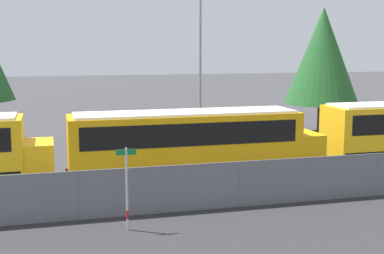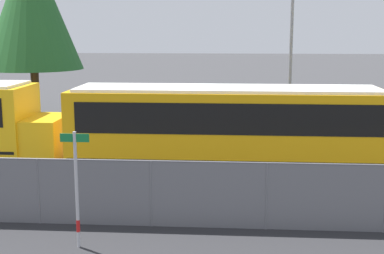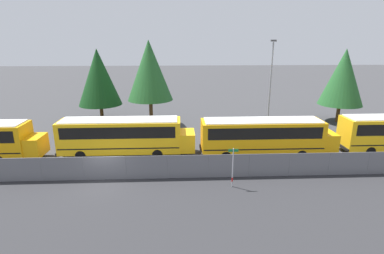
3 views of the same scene
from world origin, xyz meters
TOP-DOWN VIEW (x-y plane):
  - ground_plane at (0.00, 0.00)m, footprint 200.00×200.00m
  - road_strip at (0.00, -6.00)m, footprint 135.71×12.00m
  - fence at (0.00, -0.00)m, footprint 101.78×0.07m
  - school_bus_3 at (0.59, 4.92)m, footprint 11.97×2.55m
  - school_bus_4 at (13.04, 4.19)m, footprint 11.97×2.55m
  - street_sign at (9.22, -1.53)m, footprint 0.70×0.09m
  - light_pole at (15.72, 12.13)m, footprint 0.60×0.24m
  - tree_0 at (-4.37, 17.24)m, footprint 5.34×5.34m
  - tree_1 at (2.15, 14.98)m, footprint 5.36×5.36m
  - tree_2 at (25.57, 15.14)m, footprint 5.23×5.23m

SIDE VIEW (x-z plane):
  - ground_plane at x=0.00m, z-range 0.00..0.00m
  - road_strip at x=0.00m, z-range 0.00..0.01m
  - fence at x=0.00m, z-range 0.02..1.86m
  - street_sign at x=9.22m, z-range 0.09..2.98m
  - school_bus_3 at x=0.59m, z-range 0.29..3.64m
  - school_bus_4 at x=13.04m, z-range 0.29..3.64m
  - light_pole at x=15.72m, z-range 0.39..10.41m
  - tree_0 at x=-4.37m, z-range 1.02..10.03m
  - tree_2 at x=25.57m, z-range 1.10..10.13m
  - tree_1 at x=2.15m, z-range 1.53..11.57m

